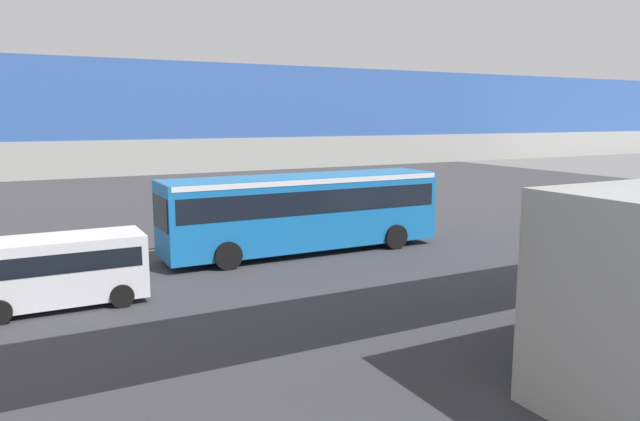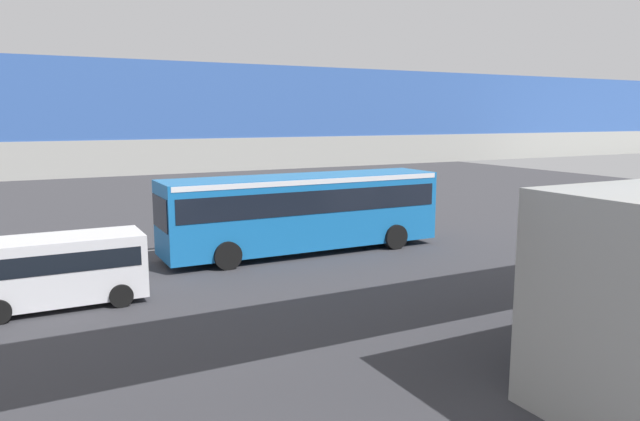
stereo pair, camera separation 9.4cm
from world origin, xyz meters
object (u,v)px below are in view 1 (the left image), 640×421
at_px(pedestrian, 354,205).
at_px(traffic_sign, 265,194).
at_px(bicycle_green, 13,284).
at_px(city_bus, 303,207).
at_px(parked_van, 58,267).

relative_size(pedestrian, traffic_sign, 0.64).
height_order(pedestrian, traffic_sign, traffic_sign).
relative_size(bicycle_green, traffic_sign, 0.63).
bearing_deg(city_bus, traffic_sign, -91.17).
height_order(bicycle_green, traffic_sign, traffic_sign).
xyz_separation_m(city_bus, pedestrian, (-5.47, -5.11, -1.00)).
height_order(parked_van, bicycle_green, parked_van).
xyz_separation_m(city_bus, parked_van, (9.41, 2.99, -0.70)).
bearing_deg(traffic_sign, pedestrian, -170.63).
height_order(city_bus, bicycle_green, city_bus).
bearing_deg(pedestrian, parked_van, 28.54).
bearing_deg(traffic_sign, parked_van, 37.20).
height_order(parked_van, traffic_sign, traffic_sign).
xyz_separation_m(parked_van, bicycle_green, (1.22, -1.81, -0.81)).
bearing_deg(parked_van, bicycle_green, -56.05).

